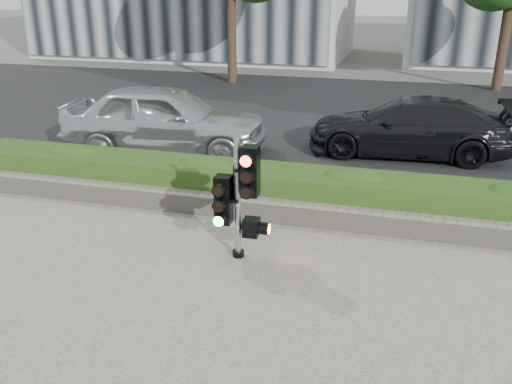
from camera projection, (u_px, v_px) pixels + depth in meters
The scene contains 8 objects.
ground at pixel (225, 273), 7.66m from camera, with size 120.00×120.00×0.00m, color #51514C.
road at pixel (328, 114), 16.63m from camera, with size 60.00×13.00×0.02m, color black.
curb at pixel (276, 191), 10.46m from camera, with size 60.00×0.25×0.12m, color gray.
stone_wall at pixel (260, 209), 9.29m from camera, with size 12.00×0.32×0.34m, color gray.
hedge at pixel (269, 187), 9.81m from camera, with size 12.00×1.00×0.68m, color #497323.
traffic_signal at pixel (240, 192), 7.72m from camera, with size 0.64×0.47×1.85m.
car_silver at pixel (165, 119), 12.66m from camera, with size 1.92×4.76×1.62m, color silver.
car_dark at pixel (409, 126), 12.59m from camera, with size 1.87×4.60×1.34m, color black.
Camera 1 is at (2.19, -6.35, 3.88)m, focal length 38.00 mm.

